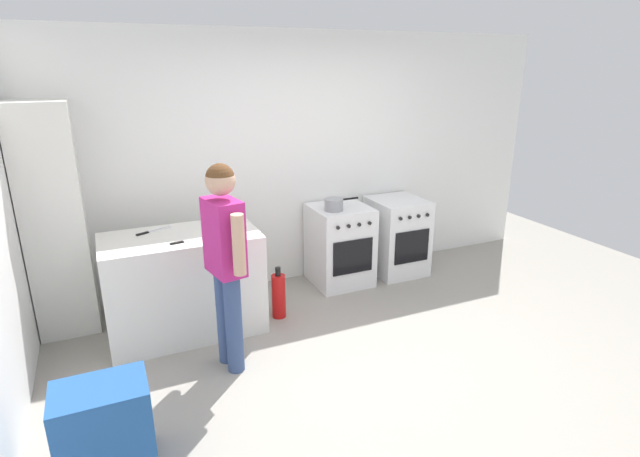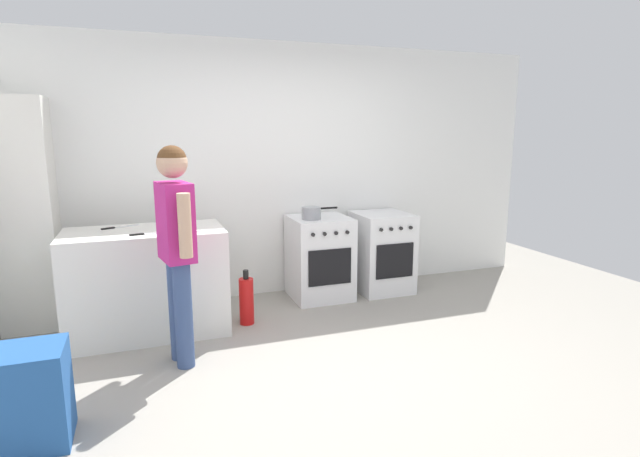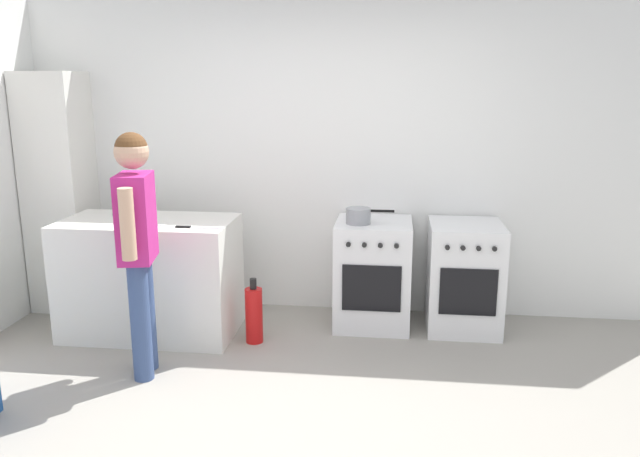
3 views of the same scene
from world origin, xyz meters
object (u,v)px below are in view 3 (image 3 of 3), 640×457
at_px(oven_left, 373,273).
at_px(knife_carving, 133,214).
at_px(oven_right, 464,276).
at_px(fire_extinguisher, 254,315).
at_px(person, 137,235).
at_px(knife_chef, 141,225).
at_px(pot, 359,216).
at_px(larder_cabinet, 60,193).
at_px(knife_bread, 197,227).

distance_m(oven_left, knife_carving, 1.96).
bearing_deg(knife_carving, oven_right, 4.08).
xyz_separation_m(knife_carving, fire_extinguisher, (1.03, -0.29, -0.69)).
bearing_deg(oven_left, person, -144.03).
bearing_deg(oven_right, person, -153.92).
height_order(oven_left, person, person).
height_order(oven_right, fire_extinguisher, oven_right).
bearing_deg(knife_chef, person, -69.91).
bearing_deg(pot, fire_extinguisher, -152.76).
xyz_separation_m(knife_carving, larder_cabinet, (-0.75, 0.29, 0.10)).
distance_m(pot, fire_extinguisher, 1.10).
height_order(oven_right, person, person).
relative_size(knife_bread, knife_carving, 1.12).
bearing_deg(knife_carving, person, -64.98).
bearing_deg(pot, person, -144.18).
height_order(oven_left, knife_carving, knife_carving).
relative_size(knife_chef, fire_extinguisher, 0.62).
bearing_deg(oven_right, knife_carving, -175.92).
bearing_deg(pot, larder_cabinet, 175.67).
bearing_deg(person, knife_carving, 115.02).
bearing_deg(larder_cabinet, person, -45.19).
relative_size(pot, larder_cabinet, 0.19).
relative_size(knife_bread, larder_cabinet, 0.18).
bearing_deg(fire_extinguisher, person, -135.66).
relative_size(oven_left, knife_chef, 2.74).
xyz_separation_m(oven_left, oven_right, (0.72, -0.00, -0.00)).
xyz_separation_m(knife_bread, knife_carving, (-0.65, 0.40, 0.00)).
height_order(oven_left, knife_bread, knife_bread).
distance_m(oven_left, oven_right, 0.72).
height_order(knife_bread, fire_extinguisher, knife_bread).
bearing_deg(knife_carving, larder_cabinet, 159.09).
xyz_separation_m(pot, knife_bread, (-1.13, -0.49, -0.01)).
xyz_separation_m(knife_chef, person, (0.19, -0.51, 0.06)).
distance_m(oven_right, fire_extinguisher, 1.67).
distance_m(knife_bread, fire_extinguisher, 0.79).
relative_size(oven_right, knife_chef, 2.74).
distance_m(person, fire_extinguisher, 1.13).
xyz_separation_m(knife_carving, knife_chef, (0.23, -0.38, 0.00)).
distance_m(oven_right, knife_chef, 2.50).
bearing_deg(larder_cabinet, pot, -4.33).
xyz_separation_m(pot, larder_cabinet, (-2.53, 0.19, 0.09)).
bearing_deg(pot, knife_bread, -156.28).
bearing_deg(pot, oven_right, 6.17).
height_order(oven_left, pot, pot).
xyz_separation_m(oven_right, larder_cabinet, (-3.37, 0.10, 0.57)).
relative_size(pot, person, 0.23).
bearing_deg(person, knife_chef, 110.09).
height_order(oven_left, fire_extinguisher, oven_left).
bearing_deg(knife_chef, oven_right, 13.26).
bearing_deg(knife_carving, knife_bread, -31.33).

